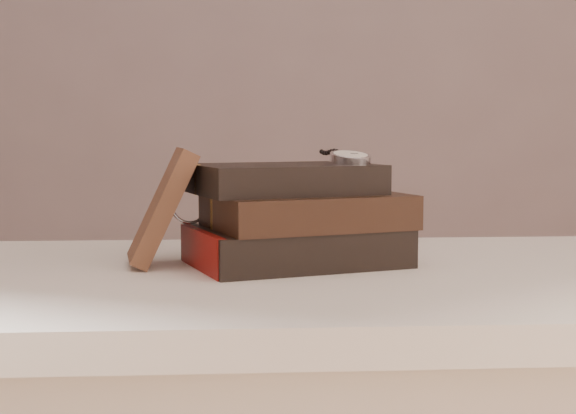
{
  "coord_description": "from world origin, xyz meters",
  "views": [
    {
      "loc": [
        -0.12,
        -0.67,
        0.93
      ],
      "look_at": [
        -0.05,
        0.4,
        0.82
      ],
      "focal_mm": 51.65,
      "sensor_mm": 36.0,
      "label": 1
    }
  ],
  "objects": [
    {
      "name": "eyeglasses",
      "position": [
        -0.16,
        0.45,
        0.82
      ],
      "size": [
        0.14,
        0.15,
        0.05
      ],
      "color": "silver",
      "rests_on": "book_stack"
    },
    {
      "name": "journal",
      "position": [
        -0.21,
        0.4,
        0.83
      ],
      "size": [
        0.1,
        0.11,
        0.15
      ],
      "primitive_type": "cube",
      "rotation": [
        0.0,
        0.45,
        0.16
      ],
      "color": "#432619",
      "rests_on": "table"
    },
    {
      "name": "table",
      "position": [
        0.0,
        0.35,
        0.66
      ],
      "size": [
        1.0,
        0.6,
        0.75
      ],
      "color": "white",
      "rests_on": "ground"
    },
    {
      "name": "book_stack",
      "position": [
        -0.04,
        0.4,
        0.81
      ],
      "size": [
        0.31,
        0.25,
        0.13
      ],
      "color": "black",
      "rests_on": "table"
    },
    {
      "name": "pocket_watch",
      "position": [
        0.03,
        0.41,
        0.89
      ],
      "size": [
        0.07,
        0.16,
        0.02
      ],
      "color": "silver",
      "rests_on": "book_stack"
    }
  ]
}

